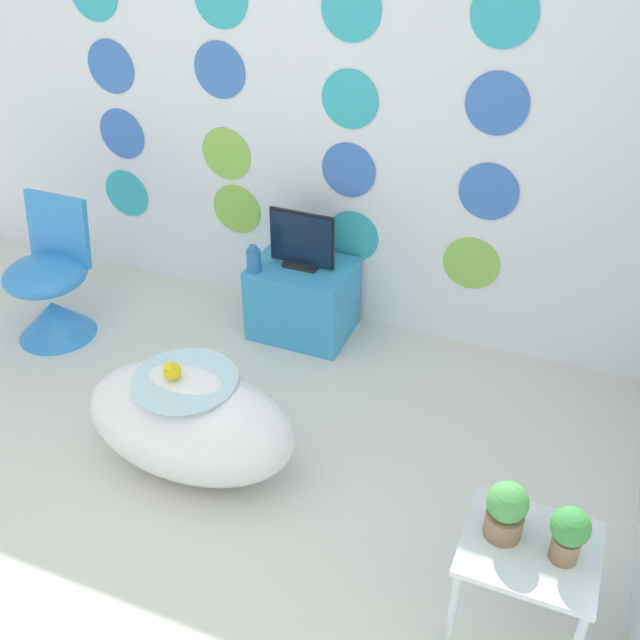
# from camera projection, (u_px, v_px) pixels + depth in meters

# --- Properties ---
(ground_plane) EXTENTS (12.00, 12.00, 0.00)m
(ground_plane) POSITION_uv_depth(u_px,v_px,m) (56.00, 589.00, 2.85)
(ground_plane) COLOR silver
(wall_back_dotted) EXTENTS (5.06, 0.05, 2.60)m
(wall_back_dotted) POSITION_uv_depth(u_px,v_px,m) (287.00, 88.00, 3.81)
(wall_back_dotted) COLOR white
(wall_back_dotted) RESTS_ON ground_plane
(bathtub) EXTENTS (0.98, 0.55, 0.50)m
(bathtub) POSITION_uv_depth(u_px,v_px,m) (190.00, 421.00, 3.26)
(bathtub) COLOR white
(bathtub) RESTS_ON ground_plane
(rubber_duck) EXTENTS (0.08, 0.08, 0.09)m
(rubber_duck) POSITION_uv_depth(u_px,v_px,m) (171.00, 371.00, 3.08)
(rubber_duck) COLOR yellow
(rubber_duck) RESTS_ON bathtub
(chair) EXTENTS (0.45, 0.45, 0.78)m
(chair) POSITION_uv_depth(u_px,v_px,m) (51.00, 294.00, 4.12)
(chair) COLOR #338CE0
(chair) RESTS_ON ground_plane
(tv_cabinet) EXTENTS (0.54, 0.41, 0.43)m
(tv_cabinet) POSITION_uv_depth(u_px,v_px,m) (303.00, 299.00, 4.16)
(tv_cabinet) COLOR #389ED6
(tv_cabinet) RESTS_ON ground_plane
(tv) EXTENTS (0.37, 0.12, 0.31)m
(tv) POSITION_uv_depth(u_px,v_px,m) (302.00, 242.00, 3.96)
(tv) COLOR black
(tv) RESTS_ON tv_cabinet
(vase) EXTENTS (0.08, 0.08, 0.15)m
(vase) POSITION_uv_depth(u_px,v_px,m) (254.00, 260.00, 3.96)
(vase) COLOR #2D72B7
(vase) RESTS_ON tv_cabinet
(side_table) EXTENTS (0.45, 0.40, 0.44)m
(side_table) POSITION_uv_depth(u_px,v_px,m) (528.00, 561.00, 2.52)
(side_table) COLOR silver
(side_table) RESTS_ON ground_plane
(potted_plant_left) EXTENTS (0.14, 0.14, 0.22)m
(potted_plant_left) POSITION_uv_depth(u_px,v_px,m) (506.00, 510.00, 2.46)
(potted_plant_left) COLOR #8C6B4C
(potted_plant_left) RESTS_ON side_table
(potted_plant_right) EXTENTS (0.13, 0.13, 0.21)m
(potted_plant_right) POSITION_uv_depth(u_px,v_px,m) (569.00, 533.00, 2.37)
(potted_plant_right) COLOR #8C6B4C
(potted_plant_right) RESTS_ON side_table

